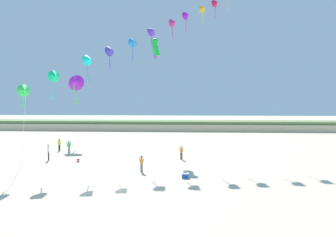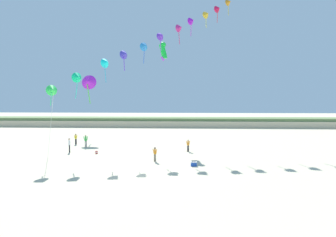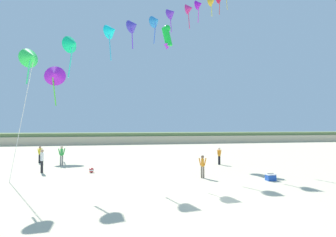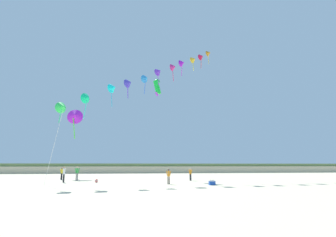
{
  "view_description": "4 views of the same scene",
  "coord_description": "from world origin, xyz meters",
  "px_view_note": "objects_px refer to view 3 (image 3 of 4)",
  "views": [
    {
      "loc": [
        4.75,
        -18.1,
        6.15
      ],
      "look_at": [
        2.87,
        13.29,
        4.39
      ],
      "focal_mm": 28.0,
      "sensor_mm": 36.0,
      "label": 1
    },
    {
      "loc": [
        3.77,
        -21.6,
        6.21
      ],
      "look_at": [
        2.09,
        9.4,
        4.19
      ],
      "focal_mm": 28.0,
      "sensor_mm": 36.0,
      "label": 2
    },
    {
      "loc": [
        -4.9,
        -11.56,
        3.38
      ],
      "look_at": [
        -0.52,
        9.07,
        4.07
      ],
      "focal_mm": 28.0,
      "sensor_mm": 36.0,
      "label": 3
    },
    {
      "loc": [
        -3.02,
        -21.3,
        1.89
      ],
      "look_at": [
        1.58,
        9.54,
        7.42
      ],
      "focal_mm": 28.0,
      "sensor_mm": 36.0,
      "label": 4
    }
  ],
  "objects_px": {
    "large_kite_low_lead": "(55,75)",
    "beach_cooler": "(271,177)",
    "person_far_right": "(42,159)",
    "person_near_left": "(219,155)",
    "person_mid_center": "(62,154)",
    "person_far_left": "(40,153)",
    "large_kite_mid_trail": "(167,36)",
    "beach_ball": "(91,170)",
    "person_near_right": "(203,165)"
  },
  "relations": [
    {
      "from": "person_far_right",
      "to": "person_far_left",
      "type": "bearing_deg",
      "value": 105.44
    },
    {
      "from": "person_far_left",
      "to": "large_kite_low_lead",
      "type": "relative_size",
      "value": 0.32
    },
    {
      "from": "person_near_right",
      "to": "person_mid_center",
      "type": "xyz_separation_m",
      "value": [
        -10.22,
        7.8,
        0.13
      ]
    },
    {
      "from": "person_mid_center",
      "to": "person_near_right",
      "type": "bearing_deg",
      "value": -37.37
    },
    {
      "from": "large_kite_low_lead",
      "to": "large_kite_mid_trail",
      "type": "distance_m",
      "value": 13.66
    },
    {
      "from": "person_far_right",
      "to": "large_kite_mid_trail",
      "type": "bearing_deg",
      "value": 33.79
    },
    {
      "from": "large_kite_mid_trail",
      "to": "person_near_right",
      "type": "bearing_deg",
      "value": -90.11
    },
    {
      "from": "person_near_left",
      "to": "large_kite_low_lead",
      "type": "relative_size",
      "value": 0.31
    },
    {
      "from": "beach_cooler",
      "to": "person_far_right",
      "type": "bearing_deg",
      "value": 157.94
    },
    {
      "from": "person_near_left",
      "to": "person_far_left",
      "type": "distance_m",
      "value": 16.74
    },
    {
      "from": "person_near_left",
      "to": "person_far_left",
      "type": "bearing_deg",
      "value": 164.15
    },
    {
      "from": "large_kite_low_lead",
      "to": "large_kite_mid_trail",
      "type": "relative_size",
      "value": 1.74
    },
    {
      "from": "person_near_left",
      "to": "large_kite_mid_trail",
      "type": "bearing_deg",
      "value": 119.81
    },
    {
      "from": "person_mid_center",
      "to": "person_far_right",
      "type": "height_order",
      "value": "person_far_right"
    },
    {
      "from": "person_far_right",
      "to": "beach_cooler",
      "type": "relative_size",
      "value": 3.01
    },
    {
      "from": "person_far_left",
      "to": "large_kite_low_lead",
      "type": "height_order",
      "value": "large_kite_low_lead"
    },
    {
      "from": "person_far_left",
      "to": "large_kite_mid_trail",
      "type": "xyz_separation_m",
      "value": [
        12.59,
        1.58,
        12.63
      ]
    },
    {
      "from": "person_near_left",
      "to": "beach_ball",
      "type": "distance_m",
      "value": 11.12
    },
    {
      "from": "person_mid_center",
      "to": "beach_ball",
      "type": "bearing_deg",
      "value": -55.58
    },
    {
      "from": "person_mid_center",
      "to": "large_kite_low_lead",
      "type": "bearing_deg",
      "value": 106.37
    },
    {
      "from": "large_kite_mid_trail",
      "to": "beach_ball",
      "type": "relative_size",
      "value": 7.68
    },
    {
      "from": "large_kite_mid_trail",
      "to": "beach_cooler",
      "type": "distance_m",
      "value": 19.29
    },
    {
      "from": "person_far_right",
      "to": "beach_cooler",
      "type": "distance_m",
      "value": 16.09
    },
    {
      "from": "person_far_right",
      "to": "large_kite_low_lead",
      "type": "bearing_deg",
      "value": 97.65
    },
    {
      "from": "person_far_right",
      "to": "beach_ball",
      "type": "distance_m",
      "value": 3.73
    },
    {
      "from": "person_far_right",
      "to": "beach_cooler",
      "type": "height_order",
      "value": "person_far_right"
    },
    {
      "from": "person_far_right",
      "to": "large_kite_low_lead",
      "type": "xyz_separation_m",
      "value": [
        -1.49,
        11.07,
        8.41
      ]
    },
    {
      "from": "person_near_right",
      "to": "large_kite_mid_trail",
      "type": "relative_size",
      "value": 0.54
    },
    {
      "from": "person_far_right",
      "to": "large_kite_low_lead",
      "type": "relative_size",
      "value": 0.36
    },
    {
      "from": "person_near_right",
      "to": "beach_ball",
      "type": "relative_size",
      "value": 4.15
    },
    {
      "from": "large_kite_low_lead",
      "to": "beach_cooler",
      "type": "relative_size",
      "value": 8.38
    },
    {
      "from": "person_near_left",
      "to": "beach_ball",
      "type": "bearing_deg",
      "value": -170.25
    },
    {
      "from": "person_near_right",
      "to": "person_mid_center",
      "type": "height_order",
      "value": "person_mid_center"
    },
    {
      "from": "beach_ball",
      "to": "person_far_left",
      "type": "bearing_deg",
      "value": 128.73
    },
    {
      "from": "person_near_right",
      "to": "beach_ball",
      "type": "height_order",
      "value": "person_near_right"
    },
    {
      "from": "large_kite_low_lead",
      "to": "beach_cooler",
      "type": "bearing_deg",
      "value": -46.24
    },
    {
      "from": "person_near_right",
      "to": "large_kite_mid_trail",
      "type": "bearing_deg",
      "value": 89.89
    },
    {
      "from": "person_near_right",
      "to": "large_kite_low_lead",
      "type": "relative_size",
      "value": 0.31
    },
    {
      "from": "large_kite_low_lead",
      "to": "beach_cooler",
      "type": "height_order",
      "value": "large_kite_low_lead"
    },
    {
      "from": "person_mid_center",
      "to": "large_kite_mid_trail",
      "type": "xyz_separation_m",
      "value": [
        10.24,
        3.9,
        12.54
      ]
    },
    {
      "from": "person_near_right",
      "to": "person_mid_center",
      "type": "distance_m",
      "value": 12.86
    },
    {
      "from": "person_near_left",
      "to": "person_mid_center",
      "type": "bearing_deg",
      "value": 170.73
    },
    {
      "from": "person_mid_center",
      "to": "large_kite_mid_trail",
      "type": "bearing_deg",
      "value": 20.86
    },
    {
      "from": "person_mid_center",
      "to": "beach_cooler",
      "type": "distance_m",
      "value": 17.05
    },
    {
      "from": "person_far_right",
      "to": "person_near_left",
      "type": "bearing_deg",
      "value": 4.74
    },
    {
      "from": "person_far_right",
      "to": "person_near_right",
      "type": "bearing_deg",
      "value": -21.64
    },
    {
      "from": "large_kite_low_lead",
      "to": "person_near_right",
      "type": "bearing_deg",
      "value": -51.07
    },
    {
      "from": "person_far_left",
      "to": "person_far_right",
      "type": "distance_m",
      "value": 5.99
    },
    {
      "from": "person_far_left",
      "to": "person_mid_center",
      "type": "bearing_deg",
      "value": -44.74
    },
    {
      "from": "person_mid_center",
      "to": "beach_cooler",
      "type": "bearing_deg",
      "value": -33.85
    }
  ]
}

